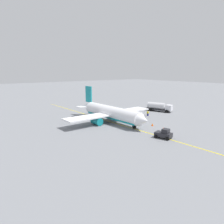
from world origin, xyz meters
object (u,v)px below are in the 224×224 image
object	(u,v)px
fuel_tanker	(159,107)
airplane	(111,113)
safety_cone_wingtip	(152,125)
refueling_worker	(148,113)
pushback_tug	(164,134)
safety_cone_nose	(163,129)

from	to	relation	value
fuel_tanker	airplane	bearing A→B (deg)	-84.93
fuel_tanker	safety_cone_wingtip	world-z (taller)	fuel_tanker
airplane	safety_cone_wingtip	distance (m)	12.29
airplane	refueling_worker	xyz separation A→B (m)	(0.80, 14.57, -1.81)
pushback_tug	fuel_tanker	bearing A→B (deg)	132.27
safety_cone_nose	refueling_worker	bearing A→B (deg)	146.16
airplane	safety_cone_nose	distance (m)	15.91
refueling_worker	safety_cone_nose	world-z (taller)	refueling_worker
pushback_tug	safety_cone_wingtip	bearing A→B (deg)	145.45
airplane	fuel_tanker	world-z (taller)	airplane
fuel_tanker	safety_cone_nose	distance (m)	25.01
airplane	fuel_tanker	bearing A→B (deg)	95.07
fuel_tanker	safety_cone_wingtip	xyz separation A→B (m)	(12.47, -17.30, -1.36)
pushback_tug	safety_cone_nose	distance (m)	6.53
pushback_tug	safety_cone_wingtip	world-z (taller)	pushback_tug
pushback_tug	refueling_worker	world-z (taller)	pushback_tug
safety_cone_nose	safety_cone_wingtip	size ratio (longest dim) A/B	1.02
airplane	pushback_tug	size ratio (longest dim) A/B	7.10
safety_cone_nose	safety_cone_wingtip	bearing A→B (deg)	167.19
fuel_tanker	refueling_worker	world-z (taller)	fuel_tanker
fuel_tanker	safety_cone_wingtip	bearing A→B (deg)	-54.21
fuel_tanker	safety_cone_nose	xyz separation A→B (m)	(16.97, -18.32, -1.35)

